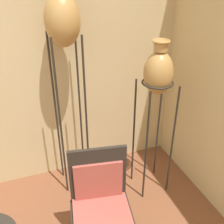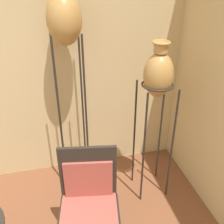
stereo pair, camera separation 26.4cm
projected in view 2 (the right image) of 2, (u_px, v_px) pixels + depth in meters
The scene contains 3 objects.
vase_stand_tall at pixel (65, 25), 2.31m from camera, with size 0.31×0.31×2.14m.
vase_stand_medium at pixel (158, 78), 2.38m from camera, with size 0.32×0.32×1.68m.
chair at pixel (89, 200), 2.10m from camera, with size 0.56×0.53×1.02m.
Camera 2 is at (0.59, -0.66, 2.22)m, focal length 42.00 mm.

